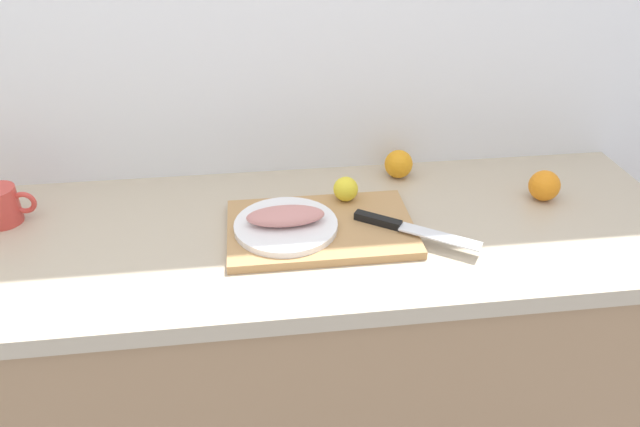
# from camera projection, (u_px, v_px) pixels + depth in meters

# --- Properties ---
(back_wall) EXTENTS (3.20, 0.05, 2.50)m
(back_wall) POSITION_uv_depth(u_px,v_px,m) (245.00, 39.00, 1.43)
(back_wall) COLOR white
(back_wall) RESTS_ON ground_plane
(kitchen_counter) EXTENTS (2.00, 0.60, 0.90)m
(kitchen_counter) POSITION_uv_depth(u_px,v_px,m) (267.00, 372.00, 1.57)
(kitchen_counter) COLOR #9E7A56
(kitchen_counter) RESTS_ON ground_plane
(cutting_board) EXTENTS (0.42, 0.27, 0.02)m
(cutting_board) POSITION_uv_depth(u_px,v_px,m) (320.00, 228.00, 1.33)
(cutting_board) COLOR tan
(cutting_board) RESTS_ON kitchen_counter
(white_plate) EXTENTS (0.23, 0.23, 0.01)m
(white_plate) POSITION_uv_depth(u_px,v_px,m) (285.00, 226.00, 1.31)
(white_plate) COLOR white
(white_plate) RESTS_ON cutting_board
(fish_fillet) EXTENTS (0.17, 0.07, 0.04)m
(fish_fillet) POSITION_uv_depth(u_px,v_px,m) (285.00, 216.00, 1.30)
(fish_fillet) COLOR tan
(fish_fillet) RESTS_ON white_plate
(chef_knife) EXTENTS (0.26, 0.19, 0.02)m
(chef_knife) POSITION_uv_depth(u_px,v_px,m) (399.00, 226.00, 1.31)
(chef_knife) COLOR silver
(chef_knife) RESTS_ON cutting_board
(lemon_0) EXTENTS (0.06, 0.06, 0.06)m
(lemon_0) POSITION_uv_depth(u_px,v_px,m) (345.00, 189.00, 1.41)
(lemon_0) COLOR yellow
(lemon_0) RESTS_ON cutting_board
(coffee_mug_1) EXTENTS (0.13, 0.09, 0.09)m
(coffee_mug_1) POSITION_uv_depth(u_px,v_px,m) (0.00, 206.00, 1.35)
(coffee_mug_1) COLOR #CC3F38
(coffee_mug_1) RESTS_ON kitchen_counter
(orange_1) EXTENTS (0.08, 0.08, 0.08)m
(orange_1) POSITION_uv_depth(u_px,v_px,m) (544.00, 186.00, 1.45)
(orange_1) COLOR orange
(orange_1) RESTS_ON kitchen_counter
(orange_2) EXTENTS (0.07, 0.07, 0.07)m
(orange_2) POSITION_uv_depth(u_px,v_px,m) (398.00, 164.00, 1.55)
(orange_2) COLOR orange
(orange_2) RESTS_ON kitchen_counter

